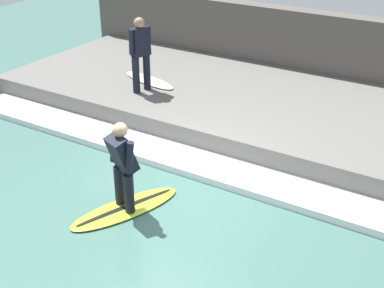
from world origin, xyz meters
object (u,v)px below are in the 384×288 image
(surfer_riding, at_px, (122,162))
(surfer_waiting_near, at_px, (140,51))
(surfboard_riding, at_px, (126,208))
(surfboard_waiting_near, at_px, (149,80))

(surfer_riding, xyz_separation_m, surfer_waiting_near, (3.45, 2.19, 0.54))
(surfboard_riding, relative_size, surfer_waiting_near, 1.23)
(surfer_waiting_near, distance_m, surfboard_waiting_near, 1.10)
(surfboard_riding, distance_m, surfboard_waiting_near, 4.72)
(surfer_waiting_near, xyz_separation_m, surfboard_waiting_near, (0.58, 0.22, -0.91))
(surfboard_riding, relative_size, surfboard_waiting_near, 1.20)
(surfer_riding, bearing_deg, surfboard_waiting_near, 30.84)
(surfboard_riding, relative_size, surfer_riding, 1.36)
(surfboard_riding, bearing_deg, surfer_riding, 0.00)
(surfer_riding, height_order, surfboard_waiting_near, surfer_riding)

